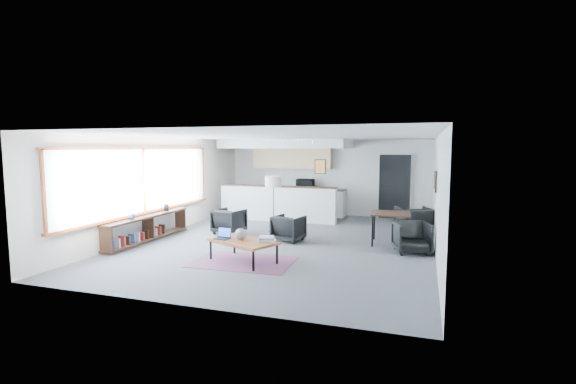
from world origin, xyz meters
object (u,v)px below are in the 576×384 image
(armchair_right, at_px, (288,227))
(laptop, at_px, (223,235))
(coffee_table, at_px, (243,242))
(floor_lamp, at_px, (273,183))
(microwave, at_px, (305,183))
(armchair_left, at_px, (229,220))
(dining_chair_near, at_px, (412,239))
(dining_table, at_px, (391,215))
(dining_chair_far, at_px, (414,223))
(ceramic_pot, at_px, (241,234))
(book_stack, at_px, (267,239))

(armchair_right, bearing_deg, laptop, 82.19)
(laptop, bearing_deg, coffee_table, 2.85)
(floor_lamp, relative_size, microwave, 2.69)
(coffee_table, bearing_deg, armchair_left, 145.36)
(dining_chair_near, bearing_deg, floor_lamp, 143.63)
(dining_table, bearing_deg, armchair_right, -169.60)
(dining_table, height_order, dining_chair_far, dining_table)
(ceramic_pot, bearing_deg, floor_lamp, 98.23)
(coffee_table, distance_m, armchair_left, 2.95)
(laptop, height_order, book_stack, laptop)
(coffee_table, bearing_deg, dining_table, 67.56)
(laptop, distance_m, floor_lamp, 3.23)
(floor_lamp, bearing_deg, armchair_right, -52.36)
(coffee_table, xyz_separation_m, floor_lamp, (-0.50, 3.14, 0.92))
(dining_chair_far, bearing_deg, microwave, -55.55)
(laptop, distance_m, book_stack, 0.95)
(dining_chair_near, distance_m, dining_chair_far, 1.81)
(dining_chair_near, bearing_deg, microwave, 112.86)
(floor_lamp, xyz_separation_m, dining_chair_near, (3.73, -1.29, -1.02))
(book_stack, height_order, microwave, microwave)
(armchair_right, height_order, dining_table, dining_table)
(ceramic_pot, distance_m, floor_lamp, 3.27)
(book_stack, distance_m, dining_chair_near, 3.28)
(ceramic_pot, relative_size, microwave, 0.42)
(armchair_left, bearing_deg, book_stack, 140.38)
(coffee_table, relative_size, armchair_right, 2.23)
(ceramic_pot, height_order, dining_chair_far, dining_chair_far)
(book_stack, relative_size, dining_chair_far, 0.54)
(armchair_right, height_order, microwave, microwave)
(microwave, bearing_deg, coffee_table, -84.42)
(dining_chair_near, bearing_deg, book_stack, -163.92)
(coffee_table, bearing_deg, book_stack, 29.43)
(ceramic_pot, bearing_deg, laptop, 176.80)
(armchair_right, xyz_separation_m, floor_lamp, (-0.76, 0.99, 0.99))
(coffee_table, bearing_deg, dining_chair_far, 72.39)
(laptop, relative_size, dining_table, 0.34)
(floor_lamp, bearing_deg, microwave, 89.09)
(dining_chair_far, bearing_deg, book_stack, 31.97)
(book_stack, height_order, armchair_left, armchair_left)
(laptop, distance_m, dining_chair_near, 4.12)
(armchair_right, xyz_separation_m, dining_table, (2.44, 0.45, 0.34))
(coffee_table, height_order, armchair_left, armchair_left)
(book_stack, bearing_deg, dining_table, 49.01)
(armchair_right, bearing_deg, ceramic_pot, 92.64)
(floor_lamp, bearing_deg, coffee_table, -81.03)
(floor_lamp, xyz_separation_m, dining_table, (3.21, -0.54, -0.65))
(armchair_left, height_order, microwave, microwave)
(microwave, bearing_deg, floor_lamp, -89.45)
(ceramic_pot, xyz_separation_m, dining_chair_far, (3.27, 3.68, -0.21))
(ceramic_pot, height_order, floor_lamp, floor_lamp)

